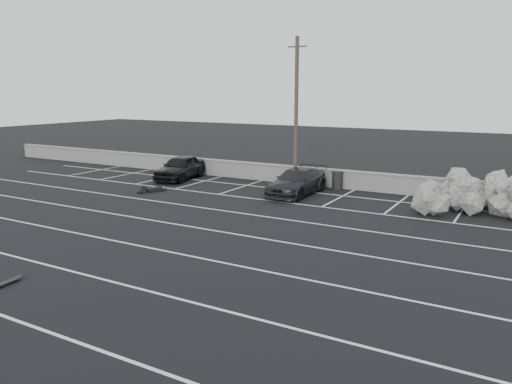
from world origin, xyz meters
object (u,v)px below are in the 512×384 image
Objects in this scene: trash_bin at (337,180)px; person at (156,187)px; car_right at (297,182)px; car_left at (180,167)px; skateboard at (6,283)px; riprap_pile at (480,199)px; utility_pole at (296,112)px.

trash_bin is 10.22m from person.
car_right is 7.83m from person.
car_left is 5.24× the size of skateboard.
person is at bearing -82.17° from car_left.
skateboard is (-10.83, -16.35, -0.52)m from riprap_pile.
utility_pole is 8.20× the size of trash_bin.
utility_pole is at bearing 83.18° from skateboard.
utility_pole is at bearing 58.95° from person.
person is (-7.18, -3.11, -0.48)m from car_right.
car_left is at bearing -168.90° from trash_bin.
person is (-6.08, -5.20, -4.08)m from utility_pole.
skateboard is at bearing -78.27° from car_left.
riprap_pile is 7.62× the size of skateboard.
trash_bin is (1.37, 2.49, -0.17)m from car_right.
car_right is at bearing -176.64° from riprap_pile.
person is 2.69× the size of skateboard.
utility_pole is (-1.09, 2.09, 3.60)m from car_right.
trash_bin reaches higher than person.
person is 13.81m from skateboard.
person is at bearing -156.49° from car_right.
skateboard is at bearing -99.76° from trash_bin.
trash_bin is 1.22× the size of skateboard.
trash_bin is at bearing 165.68° from riprap_pile.
car_right is at bearing -14.13° from car_left.
skateboard is (-1.78, -15.82, -0.61)m from car_right.
car_left is 9.93m from trash_bin.
utility_pole reaches higher than skateboard.
car_right is 0.56× the size of utility_pole.
car_left is 0.69× the size of riprap_pile.
person is (-16.22, -3.64, -0.39)m from riprap_pile.
utility_pole is at bearing -170.77° from trash_bin.
trash_bin is at bearing 61.30° from car_right.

